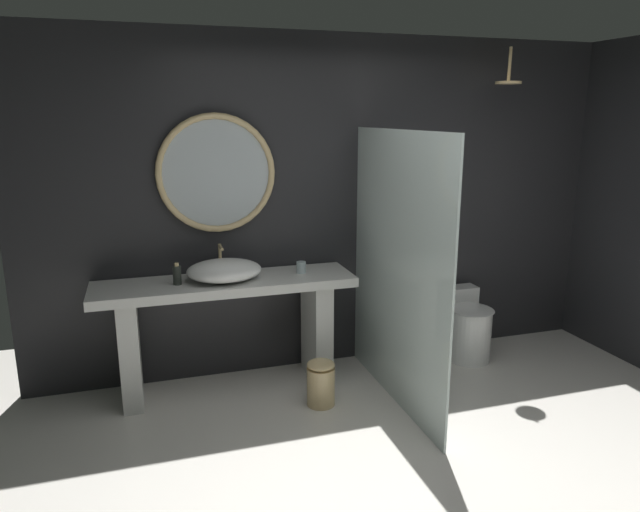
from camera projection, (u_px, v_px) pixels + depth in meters
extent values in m
plane|color=silver|center=(444.00, 492.00, 3.14)|extent=(5.76, 5.76, 0.00)
cube|color=#232326|center=(334.00, 205.00, 4.59)|extent=(4.80, 0.10, 2.60)
cube|color=silver|center=(225.00, 284.00, 4.15)|extent=(1.86, 0.50, 0.07)
cube|color=silver|center=(130.00, 350.00, 4.05)|extent=(0.14, 0.42, 0.78)
cube|color=silver|center=(317.00, 329.00, 4.45)|extent=(0.14, 0.42, 0.78)
ellipsoid|color=white|center=(224.00, 270.00, 4.11)|extent=(0.53, 0.44, 0.15)
cylinder|color=#D6B77F|center=(220.00, 259.00, 4.28)|extent=(0.02, 0.02, 0.22)
cylinder|color=#D6B77F|center=(221.00, 247.00, 4.19)|extent=(0.02, 0.14, 0.02)
cylinder|color=silver|center=(301.00, 267.00, 4.31)|extent=(0.07, 0.07, 0.09)
cylinder|color=#282D28|center=(177.00, 275.00, 4.01)|extent=(0.06, 0.06, 0.13)
cylinder|color=#D6B77F|center=(176.00, 265.00, 3.99)|extent=(0.03, 0.03, 0.02)
torus|color=#D6B77F|center=(217.00, 174.00, 4.17)|extent=(0.86, 0.05, 0.86)
cylinder|color=#B2BCC1|center=(216.00, 173.00, 4.18)|extent=(0.79, 0.01, 0.79)
cube|color=silver|center=(397.00, 271.00, 3.98)|extent=(0.02, 1.53, 1.91)
cylinder|color=#D6B77F|center=(510.00, 64.00, 4.37)|extent=(0.02, 0.02, 0.25)
cylinder|color=#D6B77F|center=(508.00, 83.00, 4.41)|extent=(0.20, 0.20, 0.02)
cylinder|color=white|center=(470.00, 335.00, 4.79)|extent=(0.34, 0.34, 0.43)
ellipsoid|color=white|center=(472.00, 309.00, 4.74)|extent=(0.36, 0.40, 0.02)
cube|color=white|center=(456.00, 306.00, 4.99)|extent=(0.36, 0.16, 0.35)
cylinder|color=#D6B77F|center=(321.00, 386.00, 4.07)|extent=(0.20, 0.20, 0.28)
ellipsoid|color=#D6B77F|center=(321.00, 365.00, 4.03)|extent=(0.20, 0.20, 0.06)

